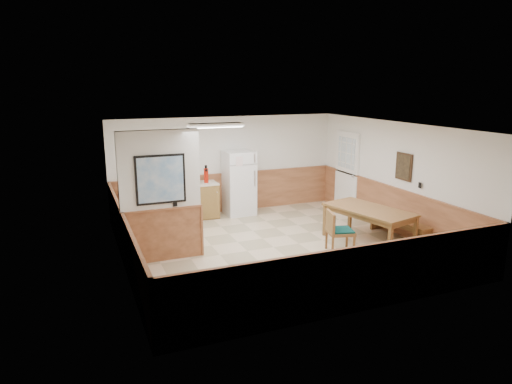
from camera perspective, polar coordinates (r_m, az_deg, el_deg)
name	(u,v)px	position (r m, az deg, el deg)	size (l,w,h in m)	color
ground	(274,247)	(9.56, 2.21, -6.91)	(6.00, 6.00, 0.00)	beige
ceiling	(275,126)	(9.00, 2.35, 8.19)	(6.00, 6.00, 0.02)	white
back_wall	(227,165)	(11.94, -3.68, 3.42)	(6.00, 0.02, 2.50)	white
right_wall	(395,177)	(10.77, 16.99, 1.75)	(0.02, 6.00, 2.50)	white
left_wall	(120,203)	(8.45, -16.60, -1.33)	(0.02, 6.00, 2.50)	white
wainscot_back	(227,193)	(12.08, -3.60, -0.10)	(6.00, 0.04, 1.00)	#BE764C
wainscot_right	(392,209)	(10.93, 16.64, -2.11)	(0.04, 6.00, 1.00)	#BE764C
wainscot_left	(124,243)	(8.66, -16.14, -6.12)	(0.04, 6.00, 1.00)	#BE764C
partition_wall	(161,198)	(8.73, -11.84, -0.70)	(1.50, 0.20, 2.50)	white
kitchen_counter	(185,201)	(11.49, -8.84, -1.15)	(2.20, 0.61, 1.00)	olive
exterior_door	(347,172)	(12.29, 11.25, 2.53)	(0.07, 1.02, 2.15)	white
kitchen_window	(145,158)	(11.39, -13.76, 4.10)	(0.80, 0.04, 1.00)	white
wall_painting	(404,167)	(10.47, 17.98, 3.03)	(0.04, 0.50, 0.60)	#362415
fluorescent_fixture	(216,125)	(9.94, -5.05, 8.33)	(1.20, 0.30, 0.09)	white
refrigerator	(239,183)	(11.75, -2.14, 1.15)	(0.73, 0.72, 1.65)	white
dining_table	(369,213)	(9.93, 13.93, -2.52)	(1.38, 2.05, 0.75)	#AB6C3E
dining_bench	(400,223)	(10.47, 17.61, -3.74)	(0.45, 1.64, 0.45)	#AB6C3E
dining_chair	(336,229)	(9.27, 9.97, -4.54)	(0.79, 0.62, 0.85)	#AB6C3E
fire_extinguisher	(206,175)	(11.44, -6.26, 2.13)	(0.12, 0.12, 0.44)	#AE1809
soap_bottle	(145,183)	(11.21, -13.72, 1.08)	(0.06, 0.06, 0.19)	#1A9138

